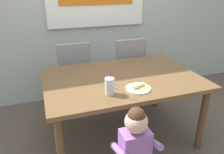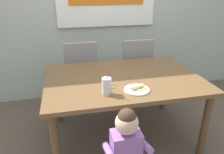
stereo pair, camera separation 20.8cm
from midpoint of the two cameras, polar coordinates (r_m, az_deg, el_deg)
name	(u,v)px [view 2 (the right image)]	position (r m, az deg, el deg)	size (l,w,h in m)	color
ground_plane	(122,135)	(2.62, 5.04, -15.15)	(24.00, 24.00, 0.00)	brown
dining_table	(123,84)	(2.27, 5.62, -1.99)	(1.58, 1.08, 0.74)	brown
dining_chair_left	(81,71)	(2.95, -6.20, 1.62)	(0.44, 0.44, 0.96)	gray
dining_chair_right	(135,67)	(3.08, 7.97, 2.49)	(0.44, 0.44, 0.96)	gray
toddler_standing	(126,145)	(1.70, 7.40, -17.53)	(0.33, 0.24, 0.84)	#3F4760
milk_cup	(107,87)	(1.86, 1.81, -2.73)	(0.13, 0.08, 0.25)	silver
snack_plate	(137,90)	(1.98, 9.53, -3.39)	(0.23, 0.23, 0.01)	white
peeled_banana	(138,87)	(1.98, 9.76, -2.62)	(0.18, 0.12, 0.07)	#F4EAC6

